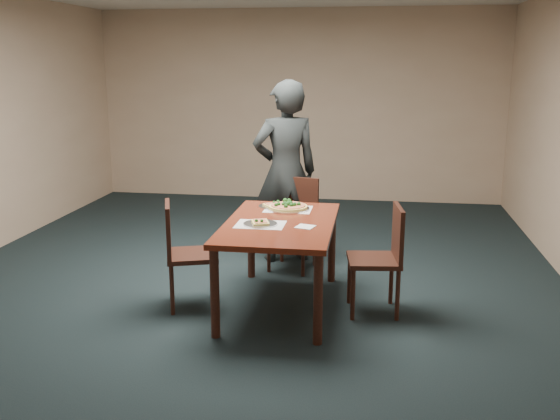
# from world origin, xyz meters

# --- Properties ---
(ground) EXTENTS (8.00, 8.00, 0.00)m
(ground) POSITION_xyz_m (0.00, 0.00, 0.00)
(ground) COLOR black
(ground) RESTS_ON ground
(room_shell) EXTENTS (8.00, 8.00, 8.00)m
(room_shell) POSITION_xyz_m (0.00, 0.00, 1.74)
(room_shell) COLOR tan
(room_shell) RESTS_ON ground
(dining_table) EXTENTS (0.90, 1.50, 0.75)m
(dining_table) POSITION_xyz_m (0.39, -0.31, 0.66)
(dining_table) COLOR #581E11
(dining_table) RESTS_ON ground
(chair_far) EXTENTS (0.50, 0.50, 0.91)m
(chair_far) POSITION_xyz_m (0.38, 0.76, 0.52)
(chair_far) COLOR black
(chair_far) RESTS_ON ground
(chair_left) EXTENTS (0.53, 0.53, 0.91)m
(chair_left) POSITION_xyz_m (-0.42, -0.43, 0.52)
(chair_left) COLOR black
(chair_left) RESTS_ON ground
(chair_right) EXTENTS (0.47, 0.47, 0.91)m
(chair_right) POSITION_xyz_m (1.26, -0.30, 0.52)
(chair_right) COLOR black
(chair_right) RESTS_ON ground
(diner) EXTENTS (0.81, 0.69, 1.88)m
(diner) POSITION_xyz_m (0.25, 0.98, 0.94)
(diner) COLOR black
(diner) RESTS_ON ground
(placemat_main) EXTENTS (0.42, 0.32, 0.00)m
(placemat_main) POSITION_xyz_m (0.40, 0.14, 0.75)
(placemat_main) COLOR white
(placemat_main) RESTS_ON dining_table
(placemat_near) EXTENTS (0.40, 0.30, 0.00)m
(placemat_near) POSITION_xyz_m (0.25, -0.43, 0.75)
(placemat_near) COLOR white
(placemat_near) RESTS_ON dining_table
(pizza_pan) EXTENTS (0.39, 0.39, 0.07)m
(pizza_pan) POSITION_xyz_m (0.40, 0.14, 0.77)
(pizza_pan) COLOR silver
(pizza_pan) RESTS_ON dining_table
(slice_plate_near) EXTENTS (0.28, 0.28, 0.05)m
(slice_plate_near) POSITION_xyz_m (0.25, -0.43, 0.76)
(slice_plate_near) COLOR silver
(slice_plate_near) RESTS_ON dining_table
(slice_plate_far) EXTENTS (0.28, 0.28, 0.06)m
(slice_plate_far) POSITION_xyz_m (0.25, 0.22, 0.76)
(slice_plate_far) COLOR silver
(slice_plate_far) RESTS_ON dining_table
(napkin) EXTENTS (0.17, 0.17, 0.01)m
(napkin) POSITION_xyz_m (0.62, -0.45, 0.75)
(napkin) COLOR white
(napkin) RESTS_ON dining_table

